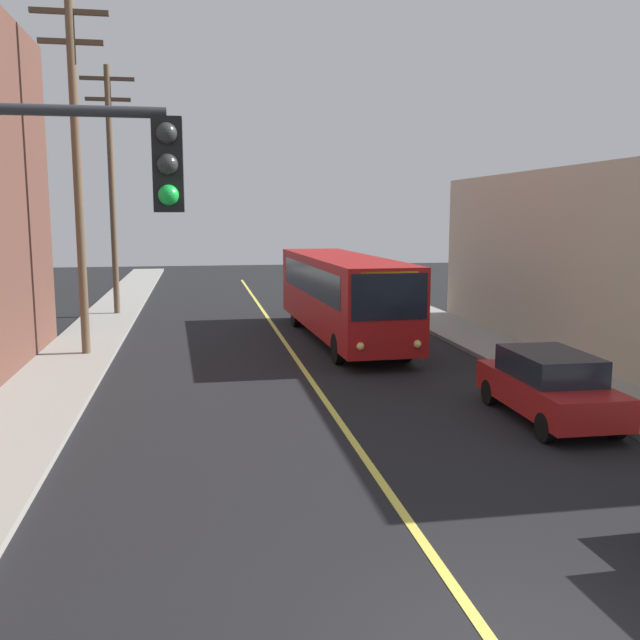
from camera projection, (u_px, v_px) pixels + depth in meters
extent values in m
cube|color=gray|center=(19.00, 424.00, 15.86)|extent=(2.50, 90.00, 0.15)
cube|color=gray|center=(604.00, 395.00, 18.34)|extent=(2.50, 90.00, 0.15)
cube|color=#D8CC4C|center=(302.00, 368.00, 21.98)|extent=(0.16, 60.00, 0.01)
cube|color=black|center=(565.00, 313.00, 22.67)|extent=(0.06, 15.01, 1.30)
cube|color=maroon|center=(341.00, 293.00, 26.59)|extent=(2.99, 12.09, 2.75)
cube|color=black|center=(390.00, 297.00, 20.73)|extent=(2.35, 0.17, 1.40)
cube|color=black|center=(310.00, 265.00, 32.28)|extent=(2.30, 0.17, 1.10)
cube|color=black|center=(309.00, 279.00, 26.25)|extent=(0.44, 10.20, 1.10)
cube|color=black|center=(373.00, 278.00, 26.77)|extent=(0.44, 10.20, 1.10)
cube|color=orange|center=(390.00, 277.00, 20.65)|extent=(1.79, 0.13, 0.30)
sphere|color=#F9D872|center=(360.00, 346.00, 20.72)|extent=(0.24, 0.24, 0.24)
sphere|color=#F9D872|center=(418.00, 344.00, 21.09)|extent=(0.24, 0.24, 0.24)
cylinder|color=black|center=(338.00, 348.00, 22.49)|extent=(0.34, 1.01, 1.00)
cylinder|color=black|center=(405.00, 346.00, 22.96)|extent=(0.34, 1.01, 1.00)
cylinder|color=black|center=(296.00, 315.00, 29.94)|extent=(0.34, 1.01, 1.00)
cylinder|color=black|center=(347.00, 313.00, 30.40)|extent=(0.34, 1.01, 1.00)
cube|color=maroon|center=(548.00, 392.00, 16.30)|extent=(1.87, 4.43, 0.70)
cube|color=black|center=(550.00, 365.00, 16.20)|extent=(1.66, 2.49, 0.60)
cylinder|color=black|center=(546.00, 428.00, 14.76)|extent=(0.23, 0.64, 0.64)
cylinder|color=black|center=(616.00, 424.00, 15.01)|extent=(0.23, 0.64, 0.64)
cylinder|color=black|center=(490.00, 392.00, 17.69)|extent=(0.23, 0.64, 0.64)
cylinder|color=black|center=(549.00, 390.00, 17.94)|extent=(0.23, 0.64, 0.64)
cylinder|color=brown|center=(78.00, 179.00, 22.70)|extent=(0.28, 0.28, 11.51)
cube|color=#4C3D2D|center=(69.00, 12.00, 21.93)|extent=(2.40, 0.16, 0.16)
cube|color=#4C3D2D|center=(71.00, 42.00, 22.07)|extent=(2.00, 0.16, 0.16)
cylinder|color=brown|center=(112.00, 192.00, 32.22)|extent=(0.28, 0.28, 11.25)
cube|color=#4C3D2D|center=(107.00, 79.00, 31.47)|extent=(2.40, 0.16, 0.16)
cube|color=#4C3D2D|center=(108.00, 99.00, 31.60)|extent=(2.00, 0.16, 0.16)
cube|color=black|center=(168.00, 165.00, 7.56)|extent=(0.32, 0.36, 1.00)
sphere|color=#2D2D2D|center=(166.00, 133.00, 7.32)|extent=(0.22, 0.22, 0.22)
sphere|color=#2D2D2D|center=(167.00, 164.00, 7.37)|extent=(0.22, 0.22, 0.22)
sphere|color=green|center=(168.00, 195.00, 7.42)|extent=(0.22, 0.22, 0.22)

